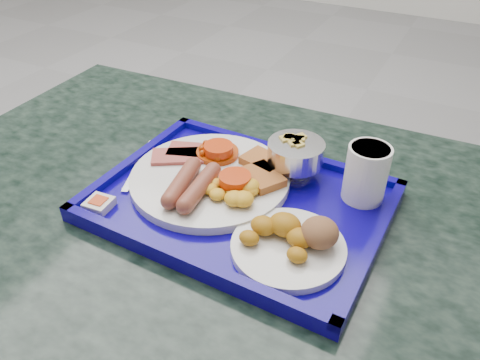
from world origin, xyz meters
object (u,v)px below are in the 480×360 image
at_px(main_plate, 214,176).
at_px(juice_cup, 366,172).
at_px(fruit_bowl, 296,153).
at_px(tray, 240,202).
at_px(table, 222,278).
at_px(bread_plate, 293,240).

height_order(main_plate, juice_cup, juice_cup).
relative_size(main_plate, fruit_bowl, 2.82).
bearing_deg(tray, table, -172.38).
bearing_deg(bread_plate, main_plate, 154.31).
relative_size(table, main_plate, 4.33).
bearing_deg(fruit_bowl, bread_plate, -68.59).
relative_size(main_plate, bread_plate, 1.66).
bearing_deg(fruit_bowl, table, -127.81).
bearing_deg(table, tray, 7.62).
relative_size(bread_plate, fruit_bowl, 1.70).
bearing_deg(table, juice_cup, 26.25).
height_order(tray, fruit_bowl, fruit_bowl).
height_order(table, bread_plate, bread_plate).
distance_m(table, main_plate, 0.22).
height_order(table, main_plate, main_plate).
distance_m(table, tray, 0.20).
relative_size(tray, fruit_bowl, 4.85).
bearing_deg(table, main_plate, 134.26).
xyz_separation_m(bread_plate, fruit_bowl, (-0.07, 0.18, 0.03)).
xyz_separation_m(table, main_plate, (-0.02, 0.03, 0.22)).
bearing_deg(main_plate, table, -45.74).
xyz_separation_m(tray, bread_plate, (0.12, -0.07, 0.02)).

